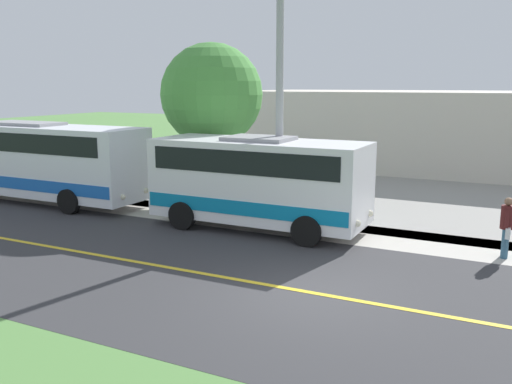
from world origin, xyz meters
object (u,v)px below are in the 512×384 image
object	(u,v)px
shuttle_bus_front	(259,178)
tree_curbside	(212,95)
transit_bus_rear	(27,157)
pedestrian_with_bags	(507,226)
commercial_building	(429,129)
street_light_pole	(278,97)

from	to	relation	value
shuttle_bus_front	tree_curbside	xyz separation A→B (m)	(-2.87, -3.42, 2.52)
transit_bus_rear	tree_curbside	distance (m)	7.77
shuttle_bus_front	tree_curbside	world-z (taller)	tree_curbside
shuttle_bus_front	pedestrian_with_bags	bearing A→B (deg)	91.42
shuttle_bus_front	commercial_building	size ratio (longest dim) A/B	0.33
street_light_pole	commercial_building	xyz separation A→B (m)	(-16.53, 1.94, -2.07)
street_light_pole	shuttle_bus_front	bearing A→B (deg)	-55.04
transit_bus_rear	street_light_pole	distance (m)	10.95
shuttle_bus_front	street_light_pole	distance (m)	2.60
commercial_building	pedestrian_with_bags	bearing A→B (deg)	16.05
shuttle_bus_front	pedestrian_with_bags	xyz separation A→B (m)	(-0.18, 7.23, -0.75)
transit_bus_rear	commercial_building	size ratio (longest dim) A/B	0.50
shuttle_bus_front	commercial_building	world-z (taller)	commercial_building
street_light_pole	commercial_building	world-z (taller)	street_light_pole
transit_bus_rear	pedestrian_with_bags	size ratio (longest dim) A/B	6.49
pedestrian_with_bags	commercial_building	xyz separation A→B (m)	(-16.69, -4.80, 1.21)
street_light_pole	commercial_building	bearing A→B (deg)	173.30
tree_curbside	commercial_building	size ratio (longest dim) A/B	0.29
transit_bus_rear	pedestrian_with_bags	world-z (taller)	transit_bus_rear
tree_curbside	shuttle_bus_front	bearing A→B (deg)	49.99
commercial_building	shuttle_bus_front	bearing A→B (deg)	-8.18
pedestrian_with_bags	commercial_building	world-z (taller)	commercial_building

